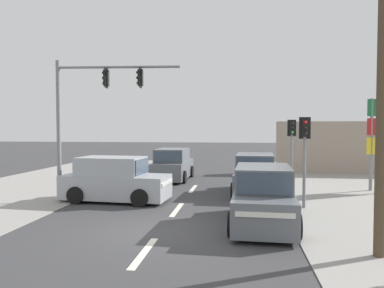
{
  "coord_description": "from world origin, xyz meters",
  "views": [
    {
      "loc": [
        2.37,
        -11.06,
        3.13
      ],
      "look_at": [
        0.45,
        4.0,
        2.49
      ],
      "focal_mm": 35.0,
      "sensor_mm": 36.0,
      "label": 1
    }
  ],
  "objects_px": {
    "traffic_signal_mast": "(88,104)",
    "suv_oncoming_mid": "(263,198)",
    "utility_pole_foreground_right": "(378,28)",
    "suv_kerbside_parked": "(115,181)",
    "suv_receding_far": "(173,165)",
    "suv_oncoming_near": "(255,175)",
    "pedestal_signal_right_kerb": "(305,147)",
    "pedestal_signal_far_median": "(292,142)"
  },
  "relations": [
    {
      "from": "pedestal_signal_right_kerb",
      "to": "pedestal_signal_far_median",
      "type": "distance_m",
      "value": 4.65
    },
    {
      "from": "pedestal_signal_far_median",
      "to": "suv_kerbside_parked",
      "type": "distance_m",
      "value": 9.09
    },
    {
      "from": "pedestal_signal_right_kerb",
      "to": "suv_oncoming_mid",
      "type": "bearing_deg",
      "value": -122.58
    },
    {
      "from": "suv_kerbside_parked",
      "to": "suv_receding_far",
      "type": "bearing_deg",
      "value": 79.36
    },
    {
      "from": "utility_pole_foreground_right",
      "to": "suv_receding_far",
      "type": "distance_m",
      "value": 15.43
    },
    {
      "from": "suv_oncoming_mid",
      "to": "suv_oncoming_near",
      "type": "xyz_separation_m",
      "value": [
        -0.03,
        5.78,
        0.0
      ]
    },
    {
      "from": "utility_pole_foreground_right",
      "to": "suv_kerbside_parked",
      "type": "height_order",
      "value": "utility_pole_foreground_right"
    },
    {
      "from": "suv_kerbside_parked",
      "to": "suv_oncoming_near",
      "type": "xyz_separation_m",
      "value": [
        6.04,
        2.57,
        0.0
      ]
    },
    {
      "from": "suv_oncoming_mid",
      "to": "suv_receding_far",
      "type": "distance_m",
      "value": 11.14
    },
    {
      "from": "pedestal_signal_far_median",
      "to": "suv_oncoming_near",
      "type": "bearing_deg",
      "value": -140.3
    },
    {
      "from": "utility_pole_foreground_right",
      "to": "pedestal_signal_right_kerb",
      "type": "relative_size",
      "value": 2.89
    },
    {
      "from": "utility_pole_foreground_right",
      "to": "suv_receding_far",
      "type": "height_order",
      "value": "utility_pole_foreground_right"
    },
    {
      "from": "suv_receding_far",
      "to": "suv_oncoming_near",
      "type": "distance_m",
      "value": 6.4
    },
    {
      "from": "utility_pole_foreground_right",
      "to": "suv_oncoming_mid",
      "type": "xyz_separation_m",
      "value": [
        -2.47,
        2.75,
        -4.62
      ]
    },
    {
      "from": "suv_receding_far",
      "to": "traffic_signal_mast",
      "type": "bearing_deg",
      "value": -108.6
    },
    {
      "from": "pedestal_signal_far_median",
      "to": "suv_kerbside_parked",
      "type": "relative_size",
      "value": 0.76
    },
    {
      "from": "traffic_signal_mast",
      "to": "suv_kerbside_parked",
      "type": "relative_size",
      "value": 1.29
    },
    {
      "from": "suv_oncoming_mid",
      "to": "suv_kerbside_parked",
      "type": "relative_size",
      "value": 0.99
    },
    {
      "from": "traffic_signal_mast",
      "to": "pedestal_signal_far_median",
      "type": "xyz_separation_m",
      "value": [
        9.02,
        4.32,
        -1.73
      ]
    },
    {
      "from": "pedestal_signal_far_median",
      "to": "suv_oncoming_mid",
      "type": "distance_m",
      "value": 7.75
    },
    {
      "from": "utility_pole_foreground_right",
      "to": "traffic_signal_mast",
      "type": "height_order",
      "value": "utility_pole_foreground_right"
    },
    {
      "from": "traffic_signal_mast",
      "to": "suv_oncoming_mid",
      "type": "distance_m",
      "value": 8.43
    },
    {
      "from": "traffic_signal_mast",
      "to": "suv_oncoming_near",
      "type": "distance_m",
      "value": 8.29
    },
    {
      "from": "traffic_signal_mast",
      "to": "suv_receding_far",
      "type": "xyz_separation_m",
      "value": [
        2.36,
        7.02,
        -3.26
      ]
    },
    {
      "from": "suv_receding_far",
      "to": "suv_kerbside_parked",
      "type": "xyz_separation_m",
      "value": [
        -1.29,
        -6.85,
        0.0
      ]
    },
    {
      "from": "suv_oncoming_mid",
      "to": "suv_oncoming_near",
      "type": "relative_size",
      "value": 1.0
    },
    {
      "from": "traffic_signal_mast",
      "to": "suv_receding_far",
      "type": "bearing_deg",
      "value": 71.4
    },
    {
      "from": "traffic_signal_mast",
      "to": "suv_oncoming_mid",
      "type": "relative_size",
      "value": 1.3
    },
    {
      "from": "traffic_signal_mast",
      "to": "suv_oncoming_near",
      "type": "xyz_separation_m",
      "value": [
        7.11,
        2.74,
        -3.26
      ]
    },
    {
      "from": "suv_oncoming_mid",
      "to": "traffic_signal_mast",
      "type": "bearing_deg",
      "value": 156.92
    },
    {
      "from": "pedestal_signal_right_kerb",
      "to": "suv_kerbside_parked",
      "type": "bearing_deg",
      "value": 176.35
    },
    {
      "from": "pedestal_signal_right_kerb",
      "to": "suv_receding_far",
      "type": "height_order",
      "value": "pedestal_signal_right_kerb"
    },
    {
      "from": "utility_pole_foreground_right",
      "to": "suv_kerbside_parked",
      "type": "bearing_deg",
      "value": 145.09
    },
    {
      "from": "pedestal_signal_far_median",
      "to": "suv_kerbside_parked",
      "type": "height_order",
      "value": "pedestal_signal_far_median"
    },
    {
      "from": "traffic_signal_mast",
      "to": "suv_receding_far",
      "type": "height_order",
      "value": "traffic_signal_mast"
    },
    {
      "from": "utility_pole_foreground_right",
      "to": "suv_kerbside_parked",
      "type": "distance_m",
      "value": 11.4
    },
    {
      "from": "traffic_signal_mast",
      "to": "suv_oncoming_mid",
      "type": "bearing_deg",
      "value": -23.08
    },
    {
      "from": "suv_oncoming_mid",
      "to": "suv_receding_far",
      "type": "xyz_separation_m",
      "value": [
        -4.78,
        10.07,
        0.0
      ]
    },
    {
      "from": "suv_oncoming_mid",
      "to": "suv_kerbside_parked",
      "type": "xyz_separation_m",
      "value": [
        -6.07,
        3.22,
        0.0
      ]
    },
    {
      "from": "suv_receding_far",
      "to": "suv_oncoming_near",
      "type": "relative_size",
      "value": 0.99
    },
    {
      "from": "suv_oncoming_mid",
      "to": "suv_receding_far",
      "type": "height_order",
      "value": "same"
    },
    {
      "from": "pedestal_signal_right_kerb",
      "to": "suv_kerbside_parked",
      "type": "height_order",
      "value": "pedestal_signal_right_kerb"
    }
  ]
}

